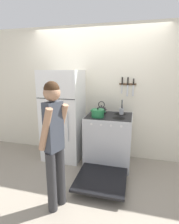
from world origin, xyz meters
TOP-DOWN VIEW (x-y plane):
  - ground_plane at (0.00, 0.00)m, footprint 14.00×14.00m
  - wall_back at (0.00, 0.03)m, footprint 10.00×0.06m
  - refrigerator at (-0.60, -0.31)m, footprint 0.73×0.65m
  - stove_range at (0.30, -0.38)m, footprint 0.81×1.44m
  - dutch_oven_pot at (0.12, -0.48)m, footprint 0.27×0.23m
  - tea_kettle at (0.13, -0.21)m, footprint 0.20×0.16m
  - utensil_jar at (0.50, -0.20)m, footprint 0.08×0.08m
  - person at (-0.17, -1.60)m, footprint 0.34×0.39m
  - wall_knife_strip at (0.58, -0.02)m, footprint 0.31×0.03m

SIDE VIEW (x-z plane):
  - ground_plane at x=0.00m, z-range 0.00..0.00m
  - stove_range at x=0.30m, z-range 0.00..0.93m
  - refrigerator at x=-0.60m, z-range 0.00..1.73m
  - person at x=-0.17m, z-range 0.11..1.73m
  - dutch_oven_pot at x=0.12m, z-range 0.92..1.08m
  - utensil_jar at x=0.50m, z-range 0.86..1.14m
  - tea_kettle at x=0.13m, z-range 0.89..1.12m
  - wall_back at x=0.00m, z-range 0.00..2.55m
  - wall_knife_strip at x=0.58m, z-range 1.29..1.65m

